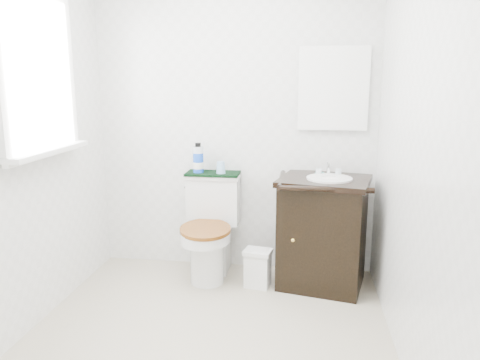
% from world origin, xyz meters
% --- Properties ---
extents(floor, '(2.40, 2.40, 0.00)m').
position_xyz_m(floor, '(0.00, 0.00, 0.00)').
color(floor, '#BAAB95').
rests_on(floor, ground).
extents(wall_back, '(2.40, 0.00, 2.40)m').
position_xyz_m(wall_back, '(0.00, 1.20, 1.20)').
color(wall_back, white).
rests_on(wall_back, ground).
extents(wall_front, '(2.40, 0.00, 2.40)m').
position_xyz_m(wall_front, '(0.00, -1.20, 1.20)').
color(wall_front, white).
rests_on(wall_front, ground).
extents(wall_left, '(0.00, 2.40, 2.40)m').
position_xyz_m(wall_left, '(-1.10, 0.00, 1.20)').
color(wall_left, white).
rests_on(wall_left, ground).
extents(wall_right, '(0.00, 2.40, 2.40)m').
position_xyz_m(wall_right, '(1.10, 0.00, 1.20)').
color(wall_right, white).
rests_on(wall_right, ground).
extents(window, '(0.02, 0.70, 0.90)m').
position_xyz_m(window, '(-1.07, 0.25, 1.55)').
color(window, white).
rests_on(window, wall_left).
extents(mirror, '(0.50, 0.02, 0.60)m').
position_xyz_m(mirror, '(0.75, 1.18, 1.45)').
color(mirror, silver).
rests_on(mirror, wall_back).
extents(toilet, '(0.44, 0.65, 0.79)m').
position_xyz_m(toilet, '(-0.16, 0.97, 0.35)').
color(toilet, white).
rests_on(toilet, floor).
extents(vanity, '(0.73, 0.66, 0.92)m').
position_xyz_m(vanity, '(0.70, 0.90, 0.43)').
color(vanity, black).
rests_on(vanity, floor).
extents(trash_bin, '(0.22, 0.19, 0.29)m').
position_xyz_m(trash_bin, '(0.23, 0.80, 0.15)').
color(trash_bin, white).
rests_on(trash_bin, floor).
extents(towel, '(0.42, 0.22, 0.02)m').
position_xyz_m(towel, '(-0.16, 1.09, 0.79)').
color(towel, black).
rests_on(towel, toilet).
extents(mouthwash_bottle, '(0.08, 0.08, 0.23)m').
position_xyz_m(mouthwash_bottle, '(-0.27, 1.08, 0.91)').
color(mouthwash_bottle, blue).
rests_on(mouthwash_bottle, towel).
extents(cup, '(0.07, 0.07, 0.09)m').
position_xyz_m(cup, '(-0.09, 1.06, 0.85)').
color(cup, '#81ACD4').
rests_on(cup, towel).
extents(soap_bar, '(0.07, 0.05, 0.02)m').
position_xyz_m(soap_bar, '(0.67, 1.04, 0.83)').
color(soap_bar, '#18766F').
rests_on(soap_bar, vanity).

